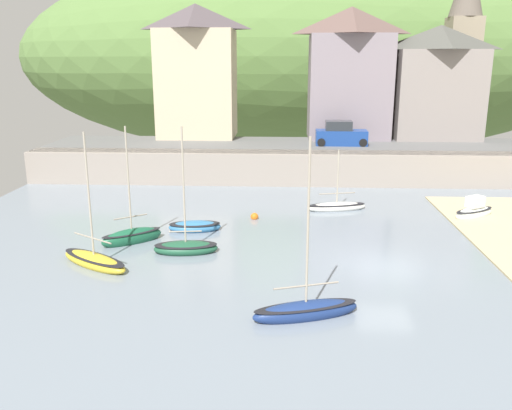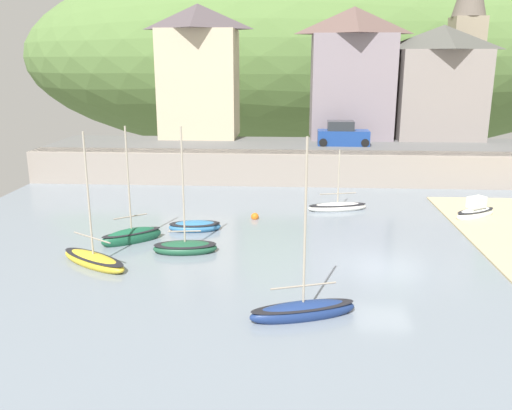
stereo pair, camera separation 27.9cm
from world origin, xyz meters
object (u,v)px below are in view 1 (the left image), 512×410
object	(u,v)px
church_with_spire	(463,40)
sailboat_white_hull	(337,206)
sailboat_far_left	(186,247)
waterfront_building_centre	(350,73)
waterfront_building_left	(197,71)
mooring_buoy	(254,217)
waterfront_building_right	(437,82)
sailboat_nearest_shore	(474,212)
rowboat_small_beached	(195,226)
parked_car_near_slipway	(341,135)
fishing_boat_green	(94,260)
dinghy_open_wooden	(132,236)
sailboat_blue_trim	(306,310)

from	to	relation	value
church_with_spire	sailboat_white_hull	distance (m)	25.68
sailboat_white_hull	sailboat_far_left	size ratio (longest dim) A/B	0.63
waterfront_building_centre	sailboat_far_left	world-z (taller)	waterfront_building_centre
waterfront_building_left	mooring_buoy	world-z (taller)	waterfront_building_left
waterfront_building_centre	sailboat_white_hull	xyz separation A→B (m)	(-2.27, -15.51, -7.77)
waterfront_building_right	church_with_spire	distance (m)	6.21
waterfront_building_centre	sailboat_nearest_shore	bearing A→B (deg)	-71.11
sailboat_white_hull	sailboat_nearest_shore	distance (m)	8.11
sailboat_white_hull	waterfront_building_left	bearing A→B (deg)	112.39
rowboat_small_beached	sailboat_nearest_shore	size ratio (longest dim) A/B	0.99
church_with_spire	mooring_buoy	size ratio (longest dim) A/B	35.77
waterfront_building_left	waterfront_building_right	size ratio (longest dim) A/B	1.19
waterfront_building_left	sailboat_nearest_shore	distance (m)	26.53
sailboat_white_hull	sailboat_far_left	world-z (taller)	sailboat_far_left
church_with_spire	parked_car_near_slipway	bearing A→B (deg)	-143.87
fishing_boat_green	waterfront_building_right	bearing A→B (deg)	82.99
sailboat_far_left	waterfront_building_right	bearing A→B (deg)	46.03
church_with_spire	rowboat_small_beached	distance (m)	33.71
sailboat_white_hull	sailboat_nearest_shore	bearing A→B (deg)	-21.98
mooring_buoy	waterfront_building_right	bearing A→B (deg)	50.14
sailboat_white_hull	rowboat_small_beached	distance (m)	9.38
sailboat_white_hull	parked_car_near_slipway	bearing A→B (deg)	70.56
rowboat_small_beached	sailboat_nearest_shore	bearing A→B (deg)	3.73
parked_car_near_slipway	mooring_buoy	xyz separation A→B (m)	(-6.28, -13.25, -3.07)
fishing_boat_green	rowboat_small_beached	bearing A→B (deg)	89.20
waterfront_building_centre	rowboat_small_beached	xyz separation A→B (m)	(-10.47, -20.06, -7.79)
dinghy_open_wooden	waterfront_building_centre	bearing A→B (deg)	21.80
rowboat_small_beached	dinghy_open_wooden	bearing A→B (deg)	-149.97
sailboat_nearest_shore	mooring_buoy	size ratio (longest dim) A/B	6.63
mooring_buoy	sailboat_nearest_shore	bearing A→B (deg)	4.26
dinghy_open_wooden	sailboat_white_hull	bearing A→B (deg)	-5.82
waterfront_building_left	sailboat_blue_trim	distance (m)	32.32
waterfront_building_right	parked_car_near_slipway	world-z (taller)	waterfront_building_right
church_with_spire	sailboat_white_hull	bearing A→B (deg)	-123.44
sailboat_white_hull	mooring_buoy	xyz separation A→B (m)	(-5.03, -2.24, -0.08)
fishing_boat_green	parked_car_near_slipway	xyz separation A→B (m)	(13.18, 21.06, 2.94)
sailboat_nearest_shore	waterfront_building_centre	bearing A→B (deg)	76.08
church_with_spire	rowboat_small_beached	size ratio (longest dim) A/B	5.43
sailboat_far_left	mooring_buoy	xyz separation A→B (m)	(3.04, 5.84, -0.12)
sailboat_nearest_shore	waterfront_building_right	bearing A→B (deg)	51.15
rowboat_small_beached	parked_car_near_slipway	size ratio (longest dim) A/B	0.73
waterfront_building_centre	mooring_buoy	size ratio (longest dim) A/B	24.11
sailboat_white_hull	sailboat_nearest_shore	world-z (taller)	sailboat_white_hull
waterfront_building_right	fishing_boat_green	world-z (taller)	waterfront_building_right
waterfront_building_centre	sailboat_blue_trim	size ratio (longest dim) A/B	1.62
rowboat_small_beached	parked_car_near_slipway	xyz separation A→B (m)	(9.45, 15.56, 3.00)
sailboat_white_hull	sailboat_blue_trim	xyz separation A→B (m)	(-2.51, -14.67, 0.08)
sailboat_nearest_shore	sailboat_far_left	size ratio (longest dim) A/B	0.48
church_with_spire	sailboat_nearest_shore	bearing A→B (deg)	-103.21
sailboat_blue_trim	waterfront_building_centre	bearing A→B (deg)	63.32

